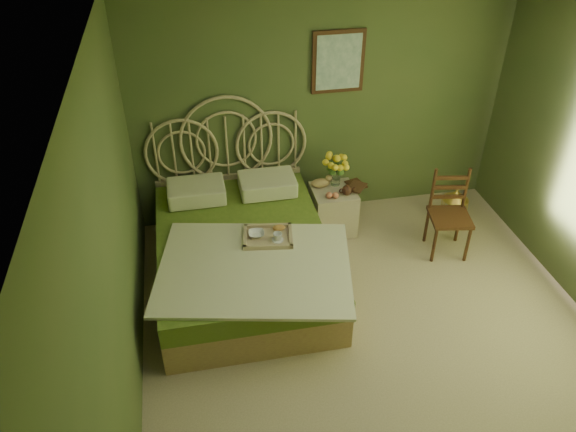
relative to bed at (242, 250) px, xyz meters
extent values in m
plane|color=#C4AE8D|center=(1.02, -1.20, -0.32)|extent=(4.50, 4.50, 0.00)
plane|color=silver|center=(1.02, -1.20, 2.28)|extent=(4.50, 4.50, 0.00)
plane|color=#545F32|center=(1.02, 1.05, 0.98)|extent=(4.00, 0.00, 4.00)
plane|color=#545F32|center=(-0.98, -1.20, 0.98)|extent=(0.00, 4.50, 4.50)
cube|color=#38180F|center=(1.17, 1.02, 1.43)|extent=(0.54, 0.03, 0.64)
cube|color=silver|center=(1.17, 1.01, 1.43)|extent=(0.46, 0.01, 0.56)
cube|color=tan|center=(0.00, -0.06, -0.16)|extent=(1.58, 2.11, 0.32)
cube|color=olive|center=(0.00, -0.06, 0.10)|extent=(1.58, 2.11, 0.21)
cube|color=beige|center=(0.05, -0.54, 0.22)|extent=(1.88, 1.58, 0.03)
cube|color=beige|center=(-0.37, 0.67, 0.30)|extent=(0.58, 0.42, 0.17)
cube|color=beige|center=(0.37, 0.67, 0.30)|extent=(0.58, 0.42, 0.17)
cube|color=beige|center=(0.23, -0.17, 0.23)|extent=(0.50, 0.41, 0.04)
ellipsoid|color=#B77A38|center=(0.35, -0.08, 0.28)|extent=(0.12, 0.07, 0.05)
cube|color=beige|center=(1.07, 0.60, -0.07)|extent=(0.46, 0.46, 0.50)
cylinder|color=silver|center=(1.12, 0.71, 0.27)|extent=(0.10, 0.10, 0.18)
ellipsoid|color=tan|center=(0.94, 0.69, 0.23)|extent=(0.21, 0.11, 0.10)
sphere|color=#E07957|center=(0.98, 0.46, 0.22)|extent=(0.07, 0.07, 0.07)
sphere|color=#E07957|center=(1.04, 0.44, 0.22)|extent=(0.07, 0.07, 0.07)
cube|color=#38180F|center=(2.13, -0.02, 0.10)|extent=(0.46, 0.46, 0.04)
cylinder|color=#38180F|center=(1.96, -0.19, -0.11)|extent=(0.03, 0.03, 0.43)
cylinder|color=#38180F|center=(2.30, -0.19, -0.11)|extent=(0.03, 0.03, 0.43)
cylinder|color=#38180F|center=(1.96, 0.15, -0.11)|extent=(0.03, 0.03, 0.43)
cylinder|color=#38180F|center=(2.30, 0.15, -0.11)|extent=(0.03, 0.03, 0.43)
cube|color=#38180F|center=(2.13, 0.15, 0.34)|extent=(0.34, 0.10, 0.47)
cylinder|color=gold|center=(2.43, 0.44, -0.32)|extent=(0.28, 0.28, 0.01)
cylinder|color=gold|center=(2.43, 0.44, -0.16)|extent=(0.28, 0.28, 0.31)
cone|color=gold|center=(2.43, 0.44, 0.05)|extent=(0.28, 0.28, 0.11)
imported|color=#381E0F|center=(1.25, 0.62, 0.19)|extent=(0.22, 0.26, 0.02)
imported|color=#472819|center=(1.25, 0.62, 0.21)|extent=(0.27, 0.28, 0.02)
imported|color=white|center=(0.13, -0.12, 0.26)|extent=(0.16, 0.16, 0.04)
imported|color=white|center=(0.31, -0.23, 0.28)|extent=(0.11, 0.11, 0.08)
camera|label=1|loc=(-0.40, -4.26, 3.39)|focal=35.00mm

